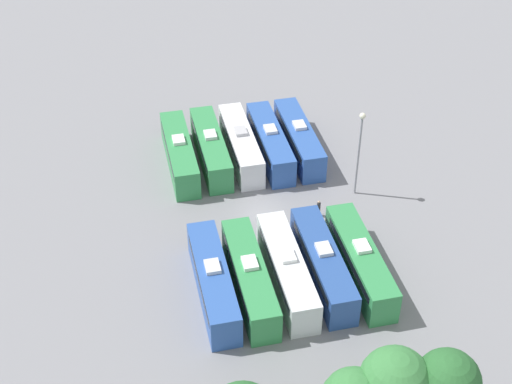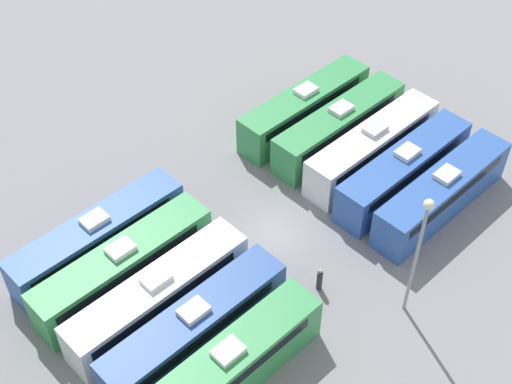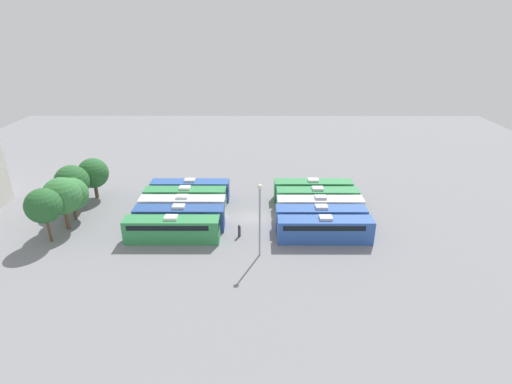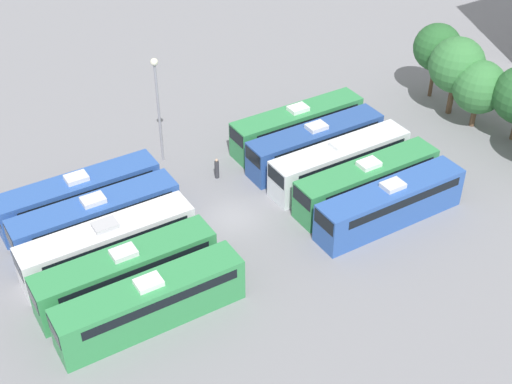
% 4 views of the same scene
% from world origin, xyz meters
% --- Properties ---
extents(ground_plane, '(131.93, 131.93, 0.00)m').
position_xyz_m(ground_plane, '(0.00, 0.00, 0.00)').
color(ground_plane, gray).
extents(bus_0, '(2.51, 12.01, 3.46)m').
position_xyz_m(bus_0, '(-6.28, -9.42, 1.71)').
color(bus_0, '#2D56A8').
rests_on(bus_0, ground_plane).
extents(bus_1, '(2.51, 12.01, 3.46)m').
position_xyz_m(bus_1, '(-3.12, -9.35, 1.71)').
color(bus_1, '#2D56A8').
rests_on(bus_1, ground_plane).
extents(bus_2, '(2.51, 12.01, 3.46)m').
position_xyz_m(bus_2, '(-0.04, -9.69, 1.71)').
color(bus_2, silver).
rests_on(bus_2, ground_plane).
extents(bus_3, '(2.51, 12.01, 3.46)m').
position_xyz_m(bus_3, '(3.13, -9.72, 1.71)').
color(bus_3, '#338C4C').
rests_on(bus_3, ground_plane).
extents(bus_4, '(2.51, 12.01, 3.46)m').
position_xyz_m(bus_4, '(6.43, -9.51, 1.71)').
color(bus_4, '#338C4C').
rests_on(bus_4, ground_plane).
extents(bus_5, '(2.51, 12.01, 3.46)m').
position_xyz_m(bus_5, '(-6.27, 9.91, 1.71)').
color(bus_5, '#338C4C').
rests_on(bus_5, ground_plane).
extents(bus_6, '(2.51, 12.01, 3.46)m').
position_xyz_m(bus_6, '(-3.06, 9.53, 1.71)').
color(bus_6, '#284C93').
rests_on(bus_6, ground_plane).
extents(bus_7, '(2.51, 12.01, 3.46)m').
position_xyz_m(bus_7, '(0.09, 9.64, 1.71)').
color(bus_7, silver).
rests_on(bus_7, ground_plane).
extents(bus_8, '(2.51, 12.01, 3.46)m').
position_xyz_m(bus_8, '(3.31, 9.77, 1.71)').
color(bus_8, '#338C4C').
rests_on(bus_8, ground_plane).
extents(bus_9, '(2.51, 12.01, 3.46)m').
position_xyz_m(bus_9, '(6.35, 9.51, 1.71)').
color(bus_9, '#2D56A8').
rests_on(bus_9, ground_plane).
extents(worker_person, '(0.36, 0.36, 1.78)m').
position_xyz_m(worker_person, '(-5.18, 1.43, 0.83)').
color(worker_person, '#333338').
rests_on(worker_person, ground_plane).
extents(light_pole, '(0.60, 0.60, 9.21)m').
position_xyz_m(light_pole, '(-9.74, -1.18, 6.10)').
color(light_pole, gray).
rests_on(light_pole, ground_plane).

